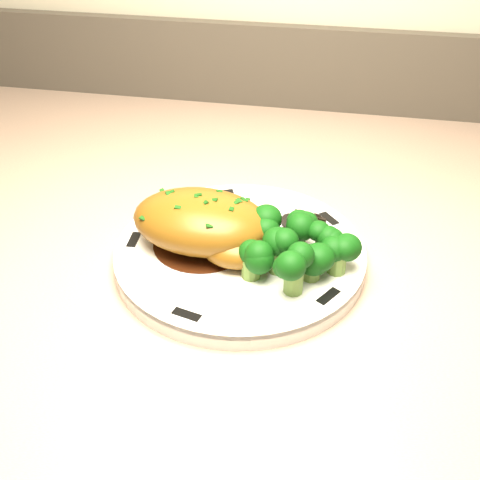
% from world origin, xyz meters
% --- Properties ---
extents(counter, '(2.26, 0.75, 1.10)m').
position_xyz_m(counter, '(-0.06, 1.67, 0.49)').
color(counter, brown).
rests_on(counter, ground).
extents(plate, '(0.26, 0.26, 0.02)m').
position_xyz_m(plate, '(-0.07, 1.59, 0.98)').
color(plate, white).
rests_on(plate, counter).
extents(rim_accent_0, '(0.02, 0.03, 0.00)m').
position_xyz_m(rim_accent_0, '(0.02, 1.66, 0.99)').
color(rim_accent_0, black).
rests_on(rim_accent_0, plate).
extents(rim_accent_1, '(0.03, 0.02, 0.00)m').
position_xyz_m(rim_accent_1, '(-0.10, 1.69, 0.99)').
color(rim_accent_1, black).
rests_on(rim_accent_1, plate).
extents(rim_accent_2, '(0.01, 0.03, 0.00)m').
position_xyz_m(rim_accent_2, '(-0.17, 1.58, 0.99)').
color(rim_accent_2, black).
rests_on(rim_accent_2, plate).
extents(rim_accent_3, '(0.03, 0.02, 0.00)m').
position_xyz_m(rim_accent_3, '(-0.09, 1.49, 0.99)').
color(rim_accent_3, black).
rests_on(rim_accent_3, plate).
extents(rim_accent_4, '(0.02, 0.03, 0.00)m').
position_xyz_m(rim_accent_4, '(0.03, 1.53, 0.99)').
color(rim_accent_4, black).
rests_on(rim_accent_4, plate).
extents(gravy_pool, '(0.10, 0.10, 0.00)m').
position_xyz_m(gravy_pool, '(-0.10, 1.59, 0.99)').
color(gravy_pool, '#37170A').
rests_on(gravy_pool, plate).
extents(chicken_breast, '(0.14, 0.10, 0.05)m').
position_xyz_m(chicken_breast, '(-0.10, 1.59, 1.02)').
color(chicken_breast, brown).
rests_on(chicken_breast, plate).
extents(mushroom_pile, '(0.07, 0.05, 0.02)m').
position_xyz_m(mushroom_pile, '(-0.01, 1.63, 1.00)').
color(mushroom_pile, black).
rests_on(mushroom_pile, plate).
extents(broccoli_florets, '(0.11, 0.09, 0.04)m').
position_xyz_m(broccoli_florets, '(-0.01, 1.57, 1.02)').
color(broccoli_florets, olive).
rests_on(broccoli_florets, plate).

